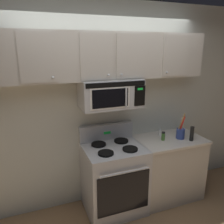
{
  "coord_description": "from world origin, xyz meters",
  "views": [
    {
      "loc": [
        -0.99,
        -2.08,
        2.13
      ],
      "look_at": [
        0.0,
        0.49,
        1.35
      ],
      "focal_mm": 36.88,
      "sensor_mm": 36.0,
      "label": 1
    }
  ],
  "objects_px": {
    "stove_range": "(114,177)",
    "utensil_crock_blue": "(181,132)",
    "over_range_microwave": "(111,93)",
    "spice_jar": "(163,136)",
    "pepper_mill": "(192,134)",
    "salt_shaker": "(160,132)"
  },
  "relations": [
    {
      "from": "over_range_microwave",
      "to": "spice_jar",
      "type": "bearing_deg",
      "value": -10.94
    },
    {
      "from": "spice_jar",
      "to": "salt_shaker",
      "type": "bearing_deg",
      "value": 71.87
    },
    {
      "from": "utensil_crock_blue",
      "to": "salt_shaker",
      "type": "bearing_deg",
      "value": 137.27
    },
    {
      "from": "utensil_crock_blue",
      "to": "salt_shaker",
      "type": "distance_m",
      "value": 0.29
    },
    {
      "from": "stove_range",
      "to": "spice_jar",
      "type": "bearing_deg",
      "value": -1.75
    },
    {
      "from": "pepper_mill",
      "to": "over_range_microwave",
      "type": "bearing_deg",
      "value": 164.87
    },
    {
      "from": "salt_shaker",
      "to": "pepper_mill",
      "type": "relative_size",
      "value": 0.51
    },
    {
      "from": "pepper_mill",
      "to": "utensil_crock_blue",
      "type": "bearing_deg",
      "value": 127.33
    },
    {
      "from": "pepper_mill",
      "to": "spice_jar",
      "type": "relative_size",
      "value": 1.69
    },
    {
      "from": "over_range_microwave",
      "to": "spice_jar",
      "type": "xyz_separation_m",
      "value": [
        0.72,
        -0.14,
        -0.62
      ]
    },
    {
      "from": "stove_range",
      "to": "utensil_crock_blue",
      "type": "xyz_separation_m",
      "value": [
        0.97,
        -0.05,
        0.53
      ]
    },
    {
      "from": "salt_shaker",
      "to": "pepper_mill",
      "type": "height_order",
      "value": "pepper_mill"
    },
    {
      "from": "over_range_microwave",
      "to": "utensil_crock_blue",
      "type": "xyz_separation_m",
      "value": [
        0.98,
        -0.17,
        -0.58
      ]
    },
    {
      "from": "stove_range",
      "to": "pepper_mill",
      "type": "height_order",
      "value": "stove_range"
    },
    {
      "from": "stove_range",
      "to": "pepper_mill",
      "type": "xyz_separation_m",
      "value": [
        1.07,
        -0.17,
        0.53
      ]
    },
    {
      "from": "stove_range",
      "to": "over_range_microwave",
      "type": "distance_m",
      "value": 1.11
    },
    {
      "from": "salt_shaker",
      "to": "pepper_mill",
      "type": "xyz_separation_m",
      "value": [
        0.3,
        -0.31,
        0.05
      ]
    },
    {
      "from": "stove_range",
      "to": "utensil_crock_blue",
      "type": "relative_size",
      "value": 2.99
    },
    {
      "from": "utensil_crock_blue",
      "to": "spice_jar",
      "type": "bearing_deg",
      "value": 173.49
    },
    {
      "from": "stove_range",
      "to": "pepper_mill",
      "type": "distance_m",
      "value": 1.2
    },
    {
      "from": "utensil_crock_blue",
      "to": "spice_jar",
      "type": "height_order",
      "value": "utensil_crock_blue"
    },
    {
      "from": "utensil_crock_blue",
      "to": "pepper_mill",
      "type": "xyz_separation_m",
      "value": [
        0.09,
        -0.12,
        0.0
      ]
    }
  ]
}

